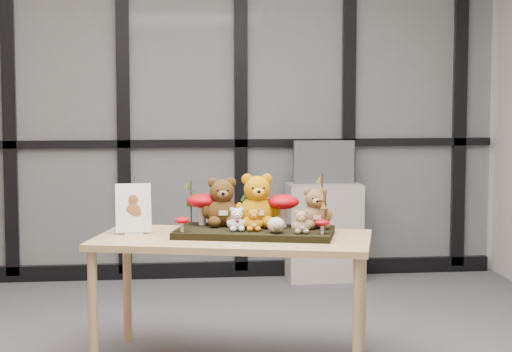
{
  "coord_description": "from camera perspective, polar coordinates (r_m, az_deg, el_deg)",
  "views": [
    {
      "loc": [
        -0.27,
        -4.67,
        1.48
      ],
      "look_at": [
        0.3,
        0.17,
        1.01
      ],
      "focal_mm": 65.0,
      "sensor_mm": 36.0,
      "label": 1
    }
  ],
  "objects": [
    {
      "name": "diorama_tray",
      "position": [
        5.0,
        -0.09,
        -3.49
      ],
      "size": [
        0.92,
        0.62,
        0.04
      ],
      "primitive_type": "cube",
      "rotation": [
        0.0,
        0.0,
        -0.26
      ],
      "color": "black",
      "rests_on": "display_table"
    },
    {
      "name": "mushroom_back_right",
      "position": [
        5.06,
        1.68,
        -2.05
      ],
      "size": [
        0.18,
        0.18,
        0.2
      ],
      "primitive_type": null,
      "color": "#9A040B",
      "rests_on": "diorama_tray"
    },
    {
      "name": "sprig_dry_far_right",
      "position": [
        5.02,
        4.08,
        -1.54
      ],
      "size": [
        0.05,
        0.05,
        0.29
      ],
      "primitive_type": null,
      "color": "brown",
      "rests_on": "diorama_tray"
    },
    {
      "name": "mushroom_front_right",
      "position": [
        4.83,
        4.09,
        -3.08
      ],
      "size": [
        0.08,
        0.08,
        0.08
      ],
      "primitive_type": null,
      "color": "#9A040B",
      "rests_on": "diorama_tray"
    },
    {
      "name": "bear_brown_medium",
      "position": [
        5.1,
        -2.11,
        -1.43
      ],
      "size": [
        0.27,
        0.25,
        0.29
      ],
      "primitive_type": null,
      "rotation": [
        0.0,
        0.0,
        -0.26
      ],
      "color": "#4A2E12",
      "rests_on": "diorama_tray"
    },
    {
      "name": "cabinet",
      "position": [
        7.15,
        4.2,
        -3.45
      ],
      "size": [
        0.56,
        0.33,
        0.75
      ],
      "primitive_type": "cube",
      "color": "#ACA399",
      "rests_on": "floor"
    },
    {
      "name": "glass_partition",
      "position": [
        7.14,
        -4.55,
        4.95
      ],
      "size": [
        4.9,
        0.06,
        2.78
      ],
      "color": "#2D383F",
      "rests_on": "floor"
    },
    {
      "name": "bear_tan_back",
      "position": [
        5.02,
        3.66,
        -1.83
      ],
      "size": [
        0.22,
        0.21,
        0.24
      ],
      "primitive_type": null,
      "rotation": [
        0.0,
        0.0,
        -0.26
      ],
      "color": "brown",
      "rests_on": "diorama_tray"
    },
    {
      "name": "room_shell",
      "position": [
        4.68,
        -3.4,
        7.91
      ],
      "size": [
        5.0,
        5.0,
        5.0
      ],
      "color": "#B6B3AC",
      "rests_on": "floor"
    },
    {
      "name": "bear_pooh_yellow",
      "position": [
        5.05,
        0.06,
        -1.34
      ],
      "size": [
        0.29,
        0.28,
        0.32
      ],
      "primitive_type": null,
      "rotation": [
        0.0,
        0.0,
        -0.26
      ],
      "color": "#B67805",
      "rests_on": "diorama_tray"
    },
    {
      "name": "bear_white_bow",
      "position": [
        4.92,
        -1.19,
        -2.59
      ],
      "size": [
        0.13,
        0.12,
        0.14
      ],
      "primitive_type": null,
      "rotation": [
        0.0,
        0.0,
        -0.26
      ],
      "color": "silver",
      "rests_on": "diorama_tray"
    },
    {
      "name": "sprig_dry_mid_right",
      "position": [
        4.92,
        4.29,
        -2.23
      ],
      "size": [
        0.05,
        0.05,
        0.2
      ],
      "primitive_type": null,
      "color": "brown",
      "rests_on": "diorama_tray"
    },
    {
      "name": "sprig_green_mid_left",
      "position": [
        5.17,
        -2.21,
        -1.91
      ],
      "size": [
        0.05,
        0.05,
        0.19
      ],
      "primitive_type": null,
      "color": "#173D0D",
      "rests_on": "diorama_tray"
    },
    {
      "name": "plush_cream_hedgehog",
      "position": [
        4.86,
        1.23,
        -2.98
      ],
      "size": [
        0.08,
        0.08,
        0.09
      ],
      "primitive_type": null,
      "rotation": [
        0.0,
        0.0,
        -0.26
      ],
      "color": "beige",
      "rests_on": "diorama_tray"
    },
    {
      "name": "sprig_green_centre",
      "position": [
        5.15,
        -0.53,
        -2.05
      ],
      "size": [
        0.05,
        0.05,
        0.17
      ],
      "primitive_type": null,
      "color": "#173D0D",
      "rests_on": "diorama_tray"
    },
    {
      "name": "sprig_green_far_left",
      "position": [
        5.15,
        -4.01,
        -1.64
      ],
      "size": [
        0.05,
        0.05,
        0.25
      ],
      "primitive_type": null,
      "color": "#173D0D",
      "rests_on": "diorama_tray"
    },
    {
      "name": "mushroom_front_left",
      "position": [
        4.91,
        -4.58,
        -2.93
      ],
      "size": [
        0.08,
        0.08,
        0.09
      ],
      "primitive_type": null,
      "color": "#9A040B",
      "rests_on": "diorama_tray"
    },
    {
      "name": "display_table",
      "position": [
        4.97,
        -1.43,
        -4.52
      ],
      "size": [
        1.6,
        1.08,
        0.68
      ],
      "rotation": [
        0.0,
        0.0,
        -0.26
      ],
      "color": "tan",
      "rests_on": "floor"
    },
    {
      "name": "monitor",
      "position": [
        7.1,
        4.2,
        0.86
      ],
      "size": [
        0.47,
        0.05,
        0.33
      ],
      "color": "#52545A",
      "rests_on": "cabinet"
    },
    {
      "name": "label_card",
      "position": [
        4.67,
        -1.49,
        -4.32
      ],
      "size": [
        0.08,
        0.03,
        0.0
      ],
      "primitive_type": "cube",
      "color": "white",
      "rests_on": "display_table"
    },
    {
      "name": "sign_holder",
      "position": [
        5.08,
        -7.56,
        -2.14
      ],
      "size": [
        0.2,
        0.07,
        0.28
      ],
      "rotation": [
        0.0,
        0.0,
        0.08
      ],
      "color": "silver",
      "rests_on": "display_table"
    },
    {
      "name": "bear_small_yellow",
      "position": [
        4.92,
        -0.17,
        -2.62
      ],
      "size": [
        0.12,
        0.12,
        0.14
      ],
      "primitive_type": null,
      "rotation": [
        0.0,
        0.0,
        -0.26
      ],
      "color": "orange",
      "rests_on": "diorama_tray"
    },
    {
      "name": "bear_beige_small",
      "position": [
        4.84,
        2.78,
        -2.75
      ],
      "size": [
        0.12,
        0.12,
        0.14
      ],
      "primitive_type": null,
      "rotation": [
        0.0,
        0.0,
        -0.26
      ],
      "color": "#9F7F5D",
      "rests_on": "diorama_tray"
    },
    {
      "name": "mushroom_back_left",
      "position": [
        5.14,
        -3.33,
        -1.95
      ],
      "size": [
        0.17,
        0.17,
        0.19
      ],
      "primitive_type": null,
      "color": "#9A040B",
      "rests_on": "diorama_tray"
    }
  ]
}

